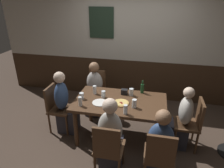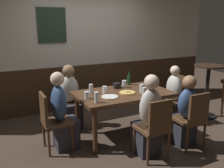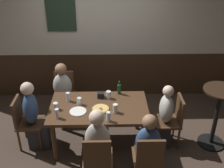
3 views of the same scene
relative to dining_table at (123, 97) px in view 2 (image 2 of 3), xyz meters
name	(u,v)px [view 2 (image 2 of 3)]	position (x,y,z in m)	size (l,w,h in m)	color
ground_plane	(123,134)	(0.00, 0.00, -0.66)	(12.00, 12.00, 0.00)	#423328
wall_back	(86,48)	(0.00, 1.65, 0.65)	(6.40, 0.13, 2.60)	#3D2819
dining_table	(123,97)	(0.00, 0.00, 0.00)	(1.54, 0.93, 0.74)	#472D1C
chair_head_west	(52,119)	(-1.19, 0.00, -0.16)	(0.40, 0.40, 0.88)	#513521
chair_left_far	(68,98)	(-0.68, 0.88, -0.16)	(0.40, 0.40, 0.88)	#513521
chair_head_east	(178,97)	(1.19, 0.00, -0.16)	(0.40, 0.40, 0.88)	#513521
chair_mid_near	(155,126)	(0.00, -0.88, -0.16)	(0.40, 0.40, 0.88)	#513521
chair_right_near	(193,117)	(0.68, -0.88, -0.16)	(0.40, 0.40, 0.88)	#513521
person_head_west	(63,117)	(-1.02, 0.00, -0.16)	(0.37, 0.34, 1.18)	#2D2D38
person_left_far	(71,101)	(-0.68, 0.72, -0.17)	(0.34, 0.37, 1.13)	#2D2D38
person_head_east	(171,100)	(1.02, 0.00, -0.20)	(0.37, 0.34, 1.10)	#2D2D38
person_mid_near	(148,121)	(0.00, -0.72, -0.15)	(0.34, 0.37, 1.18)	#2D2D38
person_right_near	(184,116)	(0.68, -0.71, -0.19)	(0.34, 0.37, 1.10)	#2D2D38
pizza	(127,93)	(0.03, -0.08, 0.10)	(0.26, 0.26, 0.03)	tan
beer_glass_tall	(96,98)	(-0.60, -0.29, 0.15)	(0.06, 0.06, 0.16)	silver
highball_clear	(124,85)	(0.16, 0.24, 0.14)	(0.08, 0.08, 0.13)	silver
tumbler_water	(142,89)	(0.26, -0.16, 0.15)	(0.07, 0.07, 0.14)	silver
pint_glass_pale	(87,96)	(-0.66, -0.06, 0.13)	(0.08, 0.08, 0.11)	silver
tumbler_short	(91,89)	(-0.50, 0.17, 0.15)	(0.06, 0.06, 0.15)	silver
pint_glass_amber	(144,93)	(0.15, -0.38, 0.15)	(0.06, 0.06, 0.15)	silver
beer_glass_half	(105,90)	(-0.31, 0.07, 0.14)	(0.07, 0.07, 0.12)	silver
beer_bottle_green	(129,80)	(0.34, 0.39, 0.18)	(0.06, 0.06, 0.24)	#194723
plate_white_large	(110,97)	(-0.31, -0.14, 0.09)	(0.26, 0.26, 0.01)	white
condiment_caddy	(117,86)	(0.03, 0.27, 0.13)	(0.11, 0.09, 0.09)	black
side_bar_table	(207,87)	(1.88, -0.04, -0.04)	(0.56, 0.56, 1.05)	black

